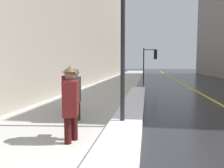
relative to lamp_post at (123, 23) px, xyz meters
name	(u,v)px	position (x,y,z in m)	size (l,w,h in m)	color
ground_plane	(98,165)	(-0.16, -2.33, -2.84)	(160.00, 160.00, 0.00)	#232326
sidewalk_slab	(114,84)	(-2.16, 12.67, -2.83)	(4.00, 80.00, 0.01)	#B2AFA8
road_centre_stripe	(186,85)	(3.84, 12.67, -2.83)	(0.16, 80.00, 0.00)	gold
snow_bank_curb	(133,105)	(0.10, 2.94, -2.74)	(0.89, 12.21, 0.19)	white
lamp_post	(123,23)	(0.00, 0.00, 0.00)	(0.28, 0.28, 4.72)	black
traffic_light_near	(151,58)	(1.03, 15.22, -0.49)	(1.31, 0.33, 3.27)	black
pedestrian_in_fedora	(71,101)	(-1.01, -1.32, -1.90)	(0.42, 0.76, 1.72)	#340C0C
pedestrian_in_glasses	(75,92)	(-1.48, 0.39, -1.94)	(0.42, 0.58, 1.62)	#2A241B
pedestrian_trailing	(67,88)	(-2.22, 1.65, -1.96)	(0.41, 0.75, 1.58)	#340C0C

